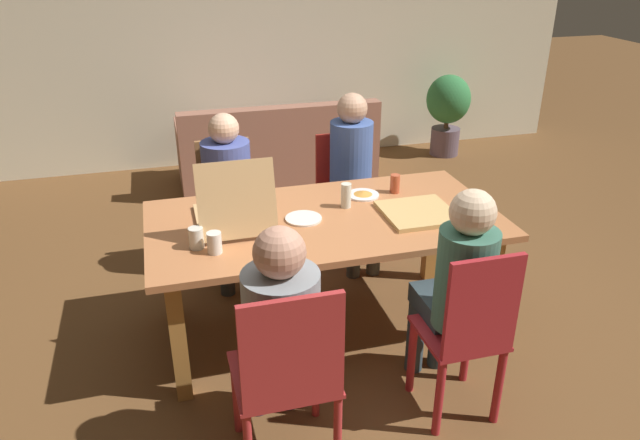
% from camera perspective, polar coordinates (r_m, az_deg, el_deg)
% --- Properties ---
extents(ground_plane, '(20.00, 20.00, 0.00)m').
position_cam_1_polar(ground_plane, '(3.87, 0.40, -10.18)').
color(ground_plane, brown).
extents(back_wall, '(7.42, 0.12, 2.72)m').
position_cam_1_polar(back_wall, '(6.49, -8.00, 17.29)').
color(back_wall, silver).
rests_on(back_wall, ground).
extents(dining_table, '(2.03, 1.04, 0.77)m').
position_cam_1_polar(dining_table, '(3.52, 0.43, -1.15)').
color(dining_table, '#B87043').
rests_on(dining_table, ground).
extents(chair_0, '(0.45, 0.41, 0.92)m').
position_cam_1_polar(chair_0, '(4.58, 2.56, 2.88)').
color(chair_0, red).
rests_on(chair_0, ground).
extents(person_0, '(0.31, 0.54, 1.26)m').
position_cam_1_polar(person_0, '(4.36, 3.20, 5.01)').
color(person_0, '#42443E').
rests_on(person_0, ground).
extents(chair_1, '(0.46, 0.43, 0.99)m').
position_cam_1_polar(chair_1, '(2.67, -3.06, -14.30)').
color(chair_1, '#AF2C2D').
rests_on(chair_1, ground).
extents(person_1, '(0.34, 0.52, 1.20)m').
position_cam_1_polar(person_1, '(2.70, -3.88, -9.61)').
color(person_1, '#3E2C39').
rests_on(person_1, ground).
extents(chair_2, '(0.40, 0.41, 0.95)m').
position_cam_1_polar(chair_2, '(4.39, -8.78, 1.85)').
color(chair_2, '#99663C').
rests_on(chair_2, ground).
extents(person_2, '(0.34, 0.54, 1.19)m').
position_cam_1_polar(person_2, '(4.18, -8.68, 3.32)').
color(person_2, '#323637').
rests_on(person_2, ground).
extents(chair_3, '(0.38, 0.39, 0.98)m').
position_cam_1_polar(chair_3, '(3.03, 13.84, -10.40)').
color(chair_3, '#AB242A').
rests_on(chair_3, ground).
extents(person_3, '(0.28, 0.52, 1.23)m').
position_cam_1_polar(person_3, '(3.03, 12.88, -5.77)').
color(person_3, '#2D3C42').
rests_on(person_3, ground).
extents(pizza_box_0, '(0.42, 0.53, 0.43)m').
position_cam_1_polar(pizza_box_0, '(3.44, -8.24, 0.69)').
color(pizza_box_0, tan).
rests_on(pizza_box_0, dining_table).
extents(pizza_box_1, '(0.41, 0.41, 0.03)m').
position_cam_1_polar(pizza_box_1, '(3.56, 9.30, 0.69)').
color(pizza_box_1, tan).
rests_on(pizza_box_1, dining_table).
extents(plate_0, '(0.21, 0.21, 0.01)m').
position_cam_1_polar(plate_0, '(3.45, -1.58, 0.14)').
color(plate_0, white).
rests_on(plate_0, dining_table).
extents(plate_1, '(0.20, 0.20, 0.03)m').
position_cam_1_polar(plate_1, '(3.78, 4.10, 2.45)').
color(plate_1, white).
rests_on(plate_1, dining_table).
extents(drinking_glass_0, '(0.08, 0.08, 0.11)m').
position_cam_1_polar(drinking_glass_0, '(3.12, -9.99, -2.14)').
color(drinking_glass_0, silver).
rests_on(drinking_glass_0, dining_table).
extents(drinking_glass_1, '(0.08, 0.08, 0.11)m').
position_cam_1_polar(drinking_glass_1, '(3.19, -11.67, -1.69)').
color(drinking_glass_1, silver).
rests_on(drinking_glass_1, dining_table).
extents(drinking_glass_2, '(0.06, 0.06, 0.15)m').
position_cam_1_polar(drinking_glass_2, '(3.59, 2.49, 2.35)').
color(drinking_glass_2, silver).
rests_on(drinking_glass_2, dining_table).
extents(drinking_glass_3, '(0.06, 0.06, 0.12)m').
position_cam_1_polar(drinking_glass_3, '(3.83, 7.13, 3.44)').
color(drinking_glass_3, '#BA4D2E').
rests_on(drinking_glass_3, dining_table).
extents(couch, '(1.89, 0.85, 0.84)m').
position_cam_1_polar(couch, '(6.00, -4.15, 6.34)').
color(couch, '#9C6651').
rests_on(couch, ground).
extents(potted_plant, '(0.48, 0.48, 0.89)m').
position_cam_1_polar(potted_plant, '(6.87, 12.03, 10.38)').
color(potted_plant, '#5E4D59').
rests_on(potted_plant, ground).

